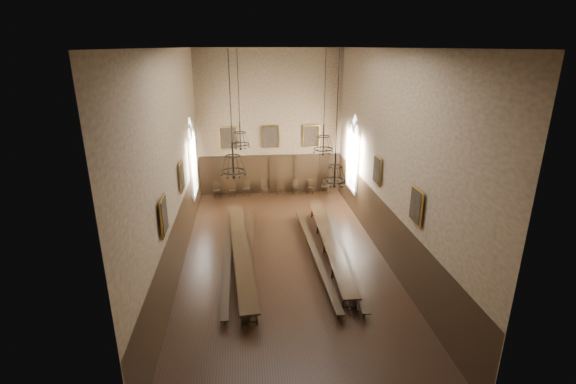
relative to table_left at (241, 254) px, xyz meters
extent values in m
cube|color=black|center=(1.94, 0.18, -0.40)|extent=(9.00, 18.00, 0.02)
cube|color=black|center=(1.94, 0.18, 8.62)|extent=(9.00, 18.00, 0.02)
cube|color=#887153|center=(1.94, 9.19, 4.11)|extent=(9.00, 0.02, 9.00)
cube|color=#887153|center=(1.94, -8.83, 4.11)|extent=(9.00, 0.02, 9.00)
cube|color=#887153|center=(-2.57, 0.18, 4.11)|extent=(0.02, 18.00, 9.00)
cube|color=#887153|center=(6.45, 0.18, 4.11)|extent=(0.02, 18.00, 9.00)
cube|color=black|center=(0.00, 0.00, 0.35)|extent=(1.34, 10.02, 0.07)
cube|color=black|center=(4.04, 0.38, 0.33)|extent=(0.98, 9.67, 0.07)
cube|color=black|center=(-0.57, -0.05, 0.01)|extent=(0.33, 9.37, 0.05)
cube|color=black|center=(0.39, 0.11, 0.03)|extent=(0.75, 9.84, 0.05)
cube|color=black|center=(3.28, 0.00, 0.02)|extent=(0.52, 9.69, 0.05)
cube|color=black|center=(4.56, -0.07, 0.02)|extent=(0.83, 9.61, 0.05)
cube|color=black|center=(-1.51, 8.69, 0.07)|extent=(0.50, 0.50, 0.05)
cube|color=black|center=(-1.51, 8.87, 0.33)|extent=(0.43, 0.12, 0.51)
cube|color=black|center=(-0.52, 8.75, 0.02)|extent=(0.43, 0.43, 0.05)
cube|color=black|center=(-0.52, 8.91, 0.25)|extent=(0.38, 0.09, 0.45)
cube|color=black|center=(0.36, 8.74, 0.06)|extent=(0.50, 0.50, 0.05)
cube|color=black|center=(0.36, 8.92, 0.31)|extent=(0.42, 0.13, 0.50)
cube|color=black|center=(1.54, 8.78, 0.06)|extent=(0.50, 0.50, 0.05)
cube|color=black|center=(1.54, 8.96, 0.31)|extent=(0.42, 0.13, 0.50)
cube|color=black|center=(2.53, 8.78, 0.07)|extent=(0.45, 0.45, 0.05)
cube|color=black|center=(2.53, 8.96, 0.32)|extent=(0.43, 0.07, 0.51)
cube|color=black|center=(3.55, 8.73, 0.06)|extent=(0.53, 0.53, 0.05)
cube|color=black|center=(3.55, 8.91, 0.30)|extent=(0.41, 0.17, 0.50)
cube|color=black|center=(4.49, 8.73, 0.03)|extent=(0.49, 0.49, 0.05)
cube|color=black|center=(4.49, 8.90, 0.26)|extent=(0.38, 0.16, 0.46)
cube|color=black|center=(5.46, 8.64, 0.10)|extent=(0.56, 0.56, 0.05)
cube|color=black|center=(5.46, 8.84, 0.37)|extent=(0.45, 0.16, 0.54)
cylinder|color=black|center=(0.15, 2.18, 7.04)|extent=(0.03, 0.03, 3.13)
torus|color=black|center=(0.15, 2.18, 4.46)|extent=(0.83, 0.83, 0.05)
torus|color=black|center=(0.15, 2.18, 4.99)|extent=(0.52, 0.52, 0.04)
cylinder|color=black|center=(0.15, 2.18, 4.89)|extent=(0.06, 0.06, 1.17)
cylinder|color=black|center=(4.09, 2.70, 6.90)|extent=(0.03, 0.03, 3.43)
torus|color=black|center=(4.09, 2.70, 4.01)|extent=(0.95, 0.95, 0.06)
torus|color=black|center=(4.09, 2.70, 4.62)|extent=(0.60, 0.60, 0.04)
cylinder|color=black|center=(4.09, 2.70, 4.51)|extent=(0.07, 0.07, 1.34)
cylinder|color=black|center=(-0.09, -2.23, 7.07)|extent=(0.03, 0.03, 3.07)
torus|color=black|center=(-0.09, -2.23, 4.47)|extent=(0.86, 0.86, 0.05)
torus|color=black|center=(-0.09, -2.23, 5.03)|extent=(0.55, 0.55, 0.04)
cylinder|color=black|center=(-0.09, -2.23, 4.93)|extent=(0.06, 0.06, 1.21)
cylinder|color=black|center=(3.66, -1.87, 6.78)|extent=(0.03, 0.03, 3.66)
torus|color=black|center=(3.66, -1.87, 3.89)|extent=(0.86, 0.86, 0.05)
torus|color=black|center=(3.66, -1.87, 4.45)|extent=(0.54, 0.54, 0.04)
cylinder|color=black|center=(3.66, -1.87, 4.35)|extent=(0.06, 0.06, 1.21)
cube|color=#B2852A|center=(-0.66, 9.06, 3.31)|extent=(1.10, 0.12, 1.40)
cube|color=black|center=(-0.66, 9.06, 3.31)|extent=(0.98, 0.02, 1.28)
cube|color=#B2852A|center=(1.94, 9.06, 3.31)|extent=(1.10, 0.12, 1.40)
cube|color=black|center=(1.94, 9.06, 3.31)|extent=(0.98, 0.02, 1.28)
cube|color=#B2852A|center=(4.54, 9.06, 3.31)|extent=(1.10, 0.12, 1.40)
cube|color=black|center=(4.54, 9.06, 3.31)|extent=(0.98, 0.02, 1.28)
cube|color=#B2852A|center=(-2.44, 1.18, 3.31)|extent=(0.12, 1.00, 1.30)
cube|color=black|center=(-2.44, 1.18, 3.31)|extent=(0.02, 0.88, 1.18)
cube|color=#B2852A|center=(-2.44, -3.32, 3.31)|extent=(0.12, 1.00, 1.30)
cube|color=black|center=(-2.44, -3.32, 3.31)|extent=(0.02, 0.88, 1.18)
cube|color=#B2852A|center=(6.32, 1.18, 3.31)|extent=(0.12, 1.00, 1.30)
cube|color=black|center=(6.32, 1.18, 3.31)|extent=(0.02, 0.88, 1.18)
cube|color=#B2852A|center=(6.32, -3.32, 3.31)|extent=(0.12, 1.00, 1.30)
cube|color=black|center=(6.32, -3.32, 3.31)|extent=(0.02, 0.88, 1.18)
camera|label=1|loc=(0.33, -16.56, 8.67)|focal=26.00mm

